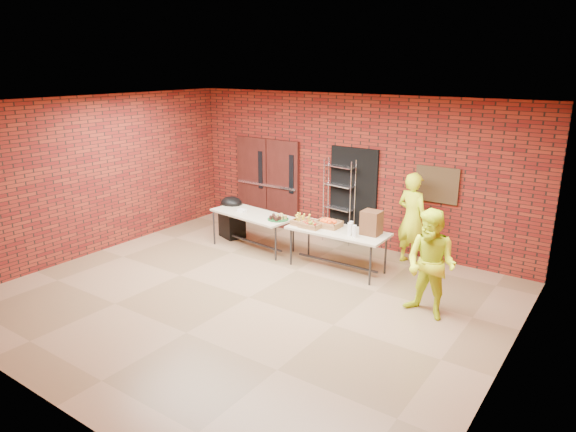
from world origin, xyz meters
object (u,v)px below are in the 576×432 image
object	(u,v)px
wire_rack	(339,201)
table_left	(253,216)
covered_grill	(232,217)
table_right	(338,233)
coffee_dispenser	(371,223)
volunteer_woman	(412,219)
volunteer_man	(431,264)

from	to	relation	value
wire_rack	table_left	world-z (taller)	wire_rack
wire_rack	covered_grill	distance (m)	2.44
table_right	coffee_dispenser	xyz separation A→B (m)	(0.62, 0.13, 0.29)
wire_rack	volunteer_woman	distance (m)	1.79
table_right	covered_grill	distance (m)	2.93
table_right	covered_grill	bearing A→B (deg)	173.03
table_right	volunteer_woman	bearing A→B (deg)	46.29
table_right	volunteer_woman	distance (m)	1.51
table_left	volunteer_man	xyz separation A→B (m)	(4.15, -0.84, 0.16)
covered_grill	table_right	bearing A→B (deg)	13.28
wire_rack	table_left	distance (m)	1.90
wire_rack	table_right	bearing A→B (deg)	-51.82
table_right	volunteer_woman	xyz separation A→B (m)	(1.01, 1.10, 0.19)
wire_rack	table_left	size ratio (longest dim) A/B	0.95
wire_rack	table_left	bearing A→B (deg)	-124.15
table_left	coffee_dispenser	world-z (taller)	coffee_dispenser
wire_rack	table_right	world-z (taller)	wire_rack
wire_rack	table_right	xyz separation A→B (m)	(0.76, -1.37, -0.20)
table_left	volunteer_woman	size ratio (longest dim) A/B	1.07
coffee_dispenser	volunteer_woman	world-z (taller)	volunteer_woman
wire_rack	volunteer_woman	size ratio (longest dim) A/B	1.01
table_left	volunteer_woman	distance (m)	3.27
table_right	volunteer_man	distance (m)	2.27
volunteer_woman	table_right	bearing A→B (deg)	63.61
coffee_dispenser	volunteer_man	world-z (taller)	volunteer_man
wire_rack	volunteer_woman	xyz separation A→B (m)	(1.77, -0.27, -0.01)
covered_grill	volunteer_woman	xyz separation A→B (m)	(3.91, 0.80, 0.44)
table_right	volunteer_man	xyz separation A→B (m)	(2.10, -0.84, 0.14)
covered_grill	volunteer_man	bearing A→B (deg)	6.36
coffee_dispenser	volunteer_man	distance (m)	1.77
volunteer_woman	table_left	bearing A→B (deg)	35.96
table_left	covered_grill	xyz separation A→B (m)	(-0.85, 0.30, -0.23)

